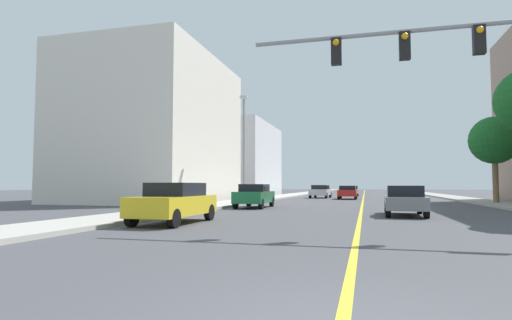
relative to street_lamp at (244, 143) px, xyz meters
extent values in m
plane|color=#47474C|center=(8.49, 16.84, -4.56)|extent=(192.00, 192.00, 0.00)
cube|color=#B2ADA3|center=(-0.94, 16.84, -4.48)|extent=(2.88, 168.00, 0.15)
cube|color=#9E9B93|center=(17.92, 16.84, -4.48)|extent=(2.88, 168.00, 0.15)
cube|color=yellow|center=(8.49, 16.84, -4.55)|extent=(0.16, 144.00, 0.01)
cube|color=silver|center=(-9.03, 2.96, 1.62)|extent=(11.08, 15.25, 12.36)
cube|color=silver|center=(-9.25, 23.96, 0.25)|extent=(11.53, 15.34, 9.61)
cylinder|color=gray|center=(11.10, -16.34, 1.48)|extent=(11.56, 0.14, 0.14)
cube|color=black|center=(11.97, -16.34, 1.03)|extent=(0.32, 0.24, 0.84)
sphere|color=orange|center=(11.97, -16.48, 1.28)|extent=(0.20, 0.20, 0.20)
cube|color=black|center=(9.95, -16.34, 1.03)|extent=(0.32, 0.24, 0.84)
sphere|color=orange|center=(9.95, -16.48, 1.28)|extent=(0.20, 0.20, 0.20)
cube|color=black|center=(7.92, -16.34, 1.03)|extent=(0.32, 0.24, 0.84)
sphere|color=orange|center=(7.92, -16.48, 1.28)|extent=(0.20, 0.20, 0.20)
cylinder|color=gray|center=(0.00, 0.00, -0.55)|extent=(0.16, 0.16, 7.71)
cube|color=beige|center=(0.00, 0.00, 3.46)|extent=(0.56, 0.28, 0.20)
cone|color=#195B23|center=(16.70, -2.93, 1.47)|extent=(0.45, 1.70, 1.80)
cylinder|color=brown|center=(17.99, 4.49, -2.12)|extent=(0.41, 0.41, 4.58)
sphere|color=#195B23|center=(17.99, 4.49, 0.18)|extent=(3.51, 3.51, 3.51)
cone|color=#195B23|center=(19.03, 4.32, -0.02)|extent=(0.65, 1.68, 1.54)
cone|color=#195B23|center=(18.29, 5.50, -0.02)|extent=(1.55, 0.80, 1.89)
cone|color=#195B23|center=(17.21, 5.20, -0.02)|extent=(1.14, 1.21, 1.88)
cone|color=#195B23|center=(17.04, 4.03, -0.02)|extent=(0.97, 1.56, 1.39)
cone|color=#195B23|center=(18.19, 3.46, -0.02)|extent=(1.66, 0.73, 1.46)
cube|color=#BCBCC1|center=(3.92, 16.55, -3.92)|extent=(2.12, 4.52, 0.64)
cube|color=black|center=(3.92, 16.54, -3.37)|extent=(1.79, 2.30, 0.46)
cylinder|color=black|center=(3.14, 18.25, -4.24)|extent=(0.25, 0.65, 0.64)
cylinder|color=black|center=(4.86, 18.17, -4.24)|extent=(0.25, 0.65, 0.64)
cylinder|color=black|center=(2.99, 14.93, -4.24)|extent=(0.25, 0.65, 0.64)
cylinder|color=black|center=(4.70, 14.85, -4.24)|extent=(0.25, 0.65, 0.64)
cube|color=red|center=(6.99, 13.38, -3.94)|extent=(1.80, 4.55, 0.59)
cube|color=black|center=(6.99, 13.41, -3.42)|extent=(1.59, 1.92, 0.44)
cylinder|color=black|center=(6.19, 15.10, -4.24)|extent=(0.22, 0.64, 0.64)
cylinder|color=black|center=(7.79, 15.10, -4.24)|extent=(0.22, 0.64, 0.64)
cylinder|color=black|center=(6.19, 11.66, -4.24)|extent=(0.22, 0.64, 0.64)
cylinder|color=black|center=(7.78, 11.65, -4.24)|extent=(0.22, 0.64, 0.64)
cube|color=white|center=(6.89, 26.37, -3.95)|extent=(2.00, 3.87, 0.56)
cube|color=black|center=(6.89, 26.35, -3.45)|extent=(1.70, 1.69, 0.45)
cylinder|color=black|center=(6.01, 27.70, -4.24)|extent=(0.24, 0.65, 0.64)
cylinder|color=black|center=(7.68, 27.75, -4.24)|extent=(0.24, 0.65, 0.64)
cylinder|color=black|center=(6.10, 25.00, -4.24)|extent=(0.24, 0.65, 0.64)
cylinder|color=black|center=(7.77, 25.05, -4.24)|extent=(0.24, 0.65, 0.64)
cube|color=gold|center=(1.89, -15.25, -3.89)|extent=(1.76, 4.24, 0.69)
cube|color=black|center=(1.89, -15.09, -3.30)|extent=(1.55, 2.15, 0.49)
cylinder|color=black|center=(2.66, -16.82, -4.24)|extent=(0.22, 0.64, 0.64)
cylinder|color=black|center=(1.11, -16.82, -4.24)|extent=(0.22, 0.64, 0.64)
cylinder|color=black|center=(2.67, -13.68, -4.24)|extent=(0.22, 0.64, 0.64)
cylinder|color=black|center=(1.11, -13.68, -4.24)|extent=(0.22, 0.64, 0.64)
cube|color=#196638|center=(2.02, -4.34, -3.89)|extent=(1.86, 4.26, 0.69)
cube|color=black|center=(2.02, -4.37, -3.31)|extent=(1.59, 1.98, 0.45)
cylinder|color=black|center=(2.83, -5.88, -4.24)|extent=(0.24, 0.65, 0.64)
cylinder|color=black|center=(1.28, -5.92, -4.24)|extent=(0.24, 0.65, 0.64)
cylinder|color=black|center=(2.76, -2.76, -4.24)|extent=(0.24, 0.65, 0.64)
cylinder|color=black|center=(1.20, -2.80, -4.24)|extent=(0.24, 0.65, 0.64)
cube|color=slate|center=(10.48, -8.98, -3.95)|extent=(1.86, 4.18, 0.57)
cube|color=black|center=(10.48, -9.10, -3.42)|extent=(1.59, 2.01, 0.50)
cylinder|color=black|center=(9.76, -7.45, -4.24)|extent=(0.24, 0.65, 0.64)
cylinder|color=black|center=(11.30, -7.49, -4.24)|extent=(0.24, 0.65, 0.64)
cylinder|color=black|center=(9.67, -10.47, -4.24)|extent=(0.24, 0.65, 0.64)
cylinder|color=black|center=(11.21, -10.52, -4.24)|extent=(0.24, 0.65, 0.64)
camera|label=1|loc=(8.74, -29.16, -3.15)|focal=28.78mm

